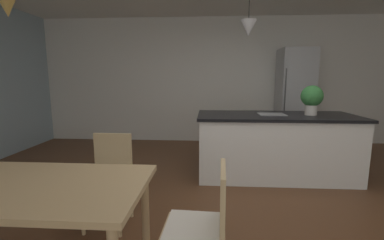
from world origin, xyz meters
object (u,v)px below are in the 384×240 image
at_px(chair_far_right, 109,177).
at_px(potted_plant_on_island, 312,98).
at_px(kitchen_island, 275,145).
at_px(refrigerator, 294,99).
at_px(chair_kitchen_end, 202,226).

xyz_separation_m(chair_far_right, potted_plant_on_island, (2.38, 1.38, 0.67)).
xyz_separation_m(kitchen_island, refrigerator, (0.79, 1.73, 0.53)).
xyz_separation_m(chair_far_right, chair_kitchen_end, (0.91, -0.79, 0.00)).
relative_size(chair_far_right, refrigerator, 0.44).
relative_size(chair_far_right, kitchen_island, 0.39).
bearing_deg(kitchen_island, refrigerator, 65.48).
xyz_separation_m(refrigerator, potted_plant_on_island, (-0.32, -1.73, 0.14)).
bearing_deg(chair_far_right, refrigerator, 49.09).
relative_size(chair_kitchen_end, kitchen_island, 0.39).
xyz_separation_m(chair_kitchen_end, potted_plant_on_island, (1.47, 2.18, 0.67)).
distance_m(kitchen_island, potted_plant_on_island, 0.83).
distance_m(chair_far_right, potted_plant_on_island, 2.83).
relative_size(chair_far_right, potted_plant_on_island, 2.11).
bearing_deg(chair_far_right, potted_plant_on_island, 30.12).
bearing_deg(refrigerator, chair_kitchen_end, -114.56).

